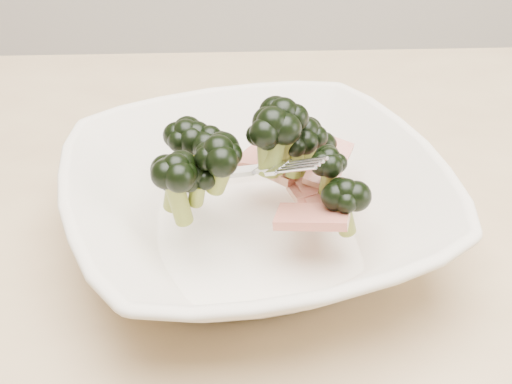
# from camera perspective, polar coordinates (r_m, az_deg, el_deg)

# --- Properties ---
(dining_table) EXTENTS (1.20, 0.80, 0.75)m
(dining_table) POSITION_cam_1_polar(r_m,az_deg,el_deg) (0.62, 3.49, -12.49)
(dining_table) COLOR tan
(dining_table) RESTS_ON ground
(broccoli_dish) EXTENTS (0.35, 0.35, 0.12)m
(broccoli_dish) POSITION_cam_1_polar(r_m,az_deg,el_deg) (0.55, 0.02, -0.81)
(broccoli_dish) COLOR beige
(broccoli_dish) RESTS_ON dining_table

